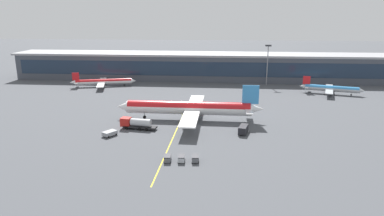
{
  "coord_description": "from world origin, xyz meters",
  "views": [
    {
      "loc": [
        8.07,
        -99.02,
        33.17
      ],
      "look_at": [
        -1.34,
        5.45,
        4.5
      ],
      "focal_mm": 32.55,
      "sensor_mm": 36.0,
      "label": 1
    }
  ],
  "objects_px": {
    "main_airliner": "(189,108)",
    "commuter_jet_near": "(331,88)",
    "pushback_tug": "(109,133)",
    "baggage_cart_0": "(168,158)",
    "baggage_cart_2": "(195,158)",
    "fuel_tanker": "(136,123)",
    "baggage_cart_1": "(181,158)",
    "commuter_jet_far": "(103,82)",
    "crew_van": "(243,129)"
  },
  "relations": [
    {
      "from": "pushback_tug",
      "to": "baggage_cart_1",
      "type": "relative_size",
      "value": 1.61
    },
    {
      "from": "main_airliner",
      "to": "pushback_tug",
      "type": "xyz_separation_m",
      "value": [
        -20.7,
        -17.24,
        -3.11
      ]
    },
    {
      "from": "main_airliner",
      "to": "pushback_tug",
      "type": "relative_size",
      "value": 10.64
    },
    {
      "from": "baggage_cart_2",
      "to": "baggage_cart_0",
      "type": "bearing_deg",
      "value": -176.04
    },
    {
      "from": "baggage_cart_2",
      "to": "commuter_jet_far",
      "type": "xyz_separation_m",
      "value": [
        -49.64,
        81.25,
        1.51
      ]
    },
    {
      "from": "baggage_cart_2",
      "to": "pushback_tug",
      "type": "bearing_deg",
      "value": 148.98
    },
    {
      "from": "fuel_tanker",
      "to": "baggage_cart_0",
      "type": "xyz_separation_m",
      "value": [
        12.9,
        -22.37,
        -0.96
      ]
    },
    {
      "from": "fuel_tanker",
      "to": "commuter_jet_far",
      "type": "height_order",
      "value": "commuter_jet_far"
    },
    {
      "from": "main_airliner",
      "to": "crew_van",
      "type": "xyz_separation_m",
      "value": [
        16.57,
        -11.88,
        -2.65
      ]
    },
    {
      "from": "commuter_jet_far",
      "to": "commuter_jet_near",
      "type": "height_order",
      "value": "commuter_jet_near"
    },
    {
      "from": "crew_van",
      "to": "baggage_cart_0",
      "type": "height_order",
      "value": "crew_van"
    },
    {
      "from": "baggage_cart_1",
      "to": "baggage_cart_2",
      "type": "relative_size",
      "value": 1.0
    },
    {
      "from": "pushback_tug",
      "to": "fuel_tanker",
      "type": "bearing_deg",
      "value": 48.55
    },
    {
      "from": "pushback_tug",
      "to": "baggage_cart_2",
      "type": "xyz_separation_m",
      "value": [
        25.25,
        -15.18,
        -0.07
      ]
    },
    {
      "from": "fuel_tanker",
      "to": "baggage_cart_1",
      "type": "relative_size",
      "value": 4.01
    },
    {
      "from": "pushback_tug",
      "to": "baggage_cart_1",
      "type": "bearing_deg",
      "value": -34.93
    },
    {
      "from": "fuel_tanker",
      "to": "commuter_jet_near",
      "type": "distance_m",
      "value": 88.33
    },
    {
      "from": "baggage_cart_0",
      "to": "baggage_cart_2",
      "type": "bearing_deg",
      "value": 3.96
    },
    {
      "from": "fuel_tanker",
      "to": "baggage_cart_1",
      "type": "bearing_deg",
      "value": -54.0
    },
    {
      "from": "pushback_tug",
      "to": "baggage_cart_2",
      "type": "distance_m",
      "value": 29.46
    },
    {
      "from": "baggage_cart_1",
      "to": "commuter_jet_near",
      "type": "height_order",
      "value": "commuter_jet_near"
    },
    {
      "from": "main_airliner",
      "to": "commuter_jet_near",
      "type": "relative_size",
      "value": 1.85
    },
    {
      "from": "fuel_tanker",
      "to": "baggage_cart_2",
      "type": "relative_size",
      "value": 4.01
    },
    {
      "from": "main_airliner",
      "to": "baggage_cart_2",
      "type": "height_order",
      "value": "main_airliner"
    },
    {
      "from": "baggage_cart_1",
      "to": "main_airliner",
      "type": "bearing_deg",
      "value": 92.37
    },
    {
      "from": "crew_van",
      "to": "baggage_cart_2",
      "type": "relative_size",
      "value": 1.95
    },
    {
      "from": "baggage_cart_0",
      "to": "pushback_tug",
      "type": "bearing_deg",
      "value": 140.36
    },
    {
      "from": "main_airliner",
      "to": "commuter_jet_near",
      "type": "height_order",
      "value": "main_airliner"
    },
    {
      "from": "fuel_tanker",
      "to": "commuter_jet_near",
      "type": "height_order",
      "value": "commuter_jet_near"
    },
    {
      "from": "pushback_tug",
      "to": "baggage_cart_2",
      "type": "height_order",
      "value": "baggage_cart_2"
    },
    {
      "from": "pushback_tug",
      "to": "baggage_cart_0",
      "type": "height_order",
      "value": "baggage_cart_0"
    },
    {
      "from": "commuter_jet_near",
      "to": "pushback_tug",
      "type": "bearing_deg",
      "value": -142.33
    },
    {
      "from": "baggage_cart_2",
      "to": "baggage_cart_1",
      "type": "bearing_deg",
      "value": -176.04
    },
    {
      "from": "baggage_cart_1",
      "to": "commuter_jet_near",
      "type": "relative_size",
      "value": 0.11
    },
    {
      "from": "main_airliner",
      "to": "baggage_cart_1",
      "type": "xyz_separation_m",
      "value": [
        1.35,
        -32.64,
        -3.18
      ]
    },
    {
      "from": "main_airliner",
      "to": "baggage_cart_1",
      "type": "height_order",
      "value": "main_airliner"
    },
    {
      "from": "main_airliner",
      "to": "commuter_jet_near",
      "type": "bearing_deg",
      "value": 36.86
    },
    {
      "from": "commuter_jet_near",
      "to": "commuter_jet_far",
      "type": "bearing_deg",
      "value": 176.22
    },
    {
      "from": "commuter_jet_near",
      "to": "baggage_cart_0",
      "type": "bearing_deg",
      "value": -127.74
    },
    {
      "from": "fuel_tanker",
      "to": "commuter_jet_far",
      "type": "bearing_deg",
      "value": 117.1
    },
    {
      "from": "baggage_cart_2",
      "to": "commuter_jet_near",
      "type": "height_order",
      "value": "commuter_jet_near"
    },
    {
      "from": "baggage_cart_2",
      "to": "commuter_jet_far",
      "type": "bearing_deg",
      "value": 121.42
    },
    {
      "from": "pushback_tug",
      "to": "commuter_jet_near",
      "type": "xyz_separation_m",
      "value": [
        76.91,
        59.37,
        1.55
      ]
    },
    {
      "from": "main_airliner",
      "to": "commuter_jet_far",
      "type": "distance_m",
      "value": 66.49
    },
    {
      "from": "pushback_tug",
      "to": "commuter_jet_far",
      "type": "height_order",
      "value": "commuter_jet_far"
    },
    {
      "from": "commuter_jet_far",
      "to": "fuel_tanker",
      "type": "bearing_deg",
      "value": -62.9
    },
    {
      "from": "baggage_cart_0",
      "to": "baggage_cart_2",
      "type": "xyz_separation_m",
      "value": [
        6.38,
        0.44,
        0.0
      ]
    },
    {
      "from": "fuel_tanker",
      "to": "commuter_jet_near",
      "type": "xyz_separation_m",
      "value": [
        70.95,
        52.62,
        0.65
      ]
    },
    {
      "from": "baggage_cart_0",
      "to": "baggage_cart_1",
      "type": "xyz_separation_m",
      "value": [
        3.19,
        0.22,
        0.0
      ]
    },
    {
      "from": "pushback_tug",
      "to": "baggage_cart_0",
      "type": "distance_m",
      "value": 24.49
    }
  ]
}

